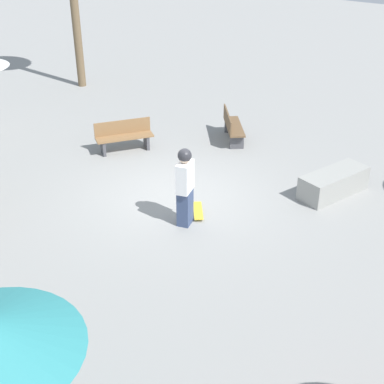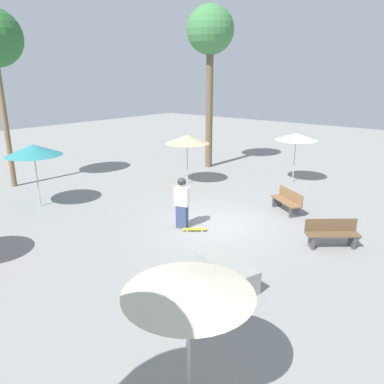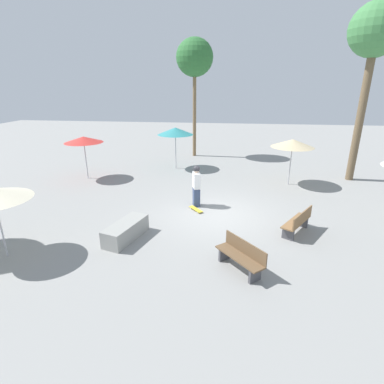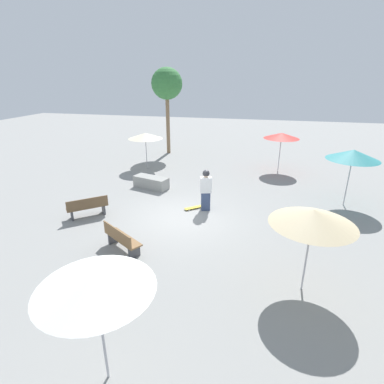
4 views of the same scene
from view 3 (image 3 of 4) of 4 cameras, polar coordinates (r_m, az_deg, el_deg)
ground_plane at (r=12.03m, az=5.03°, el=-4.34°), size 60.00×60.00×0.00m
skater_main at (r=12.54m, az=0.84°, el=1.46°), size 0.39×0.53×1.78m
skateboard at (r=12.37m, az=0.72°, el=-3.27°), size 0.67×0.74×0.07m
concrete_ledge at (r=10.33m, az=-12.48°, el=-7.24°), size 1.16×1.93×0.58m
bench_near at (r=8.59m, az=9.30°, el=-11.94°), size 1.38×1.50×0.85m
bench_far at (r=11.01m, az=19.51°, el=-5.42°), size 1.24×1.58×0.85m
shade_umbrella_teal at (r=18.21m, az=-3.19°, el=11.50°), size 2.14×2.14×2.50m
shade_umbrella_tan at (r=15.87m, az=18.63°, el=8.79°), size 2.12×2.12×2.35m
shade_umbrella_red at (r=17.13m, az=-19.97°, el=9.36°), size 2.03×2.03×2.31m
palm_tree_far_back at (r=21.56m, az=0.50°, el=24.06°), size 2.46×2.46×7.81m
palm_tree_left at (r=18.02m, az=31.58°, el=24.14°), size 2.50×2.50×8.58m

